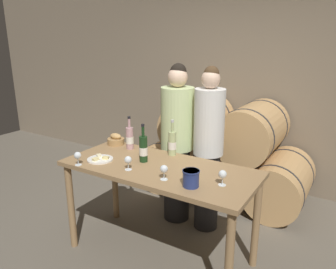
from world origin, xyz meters
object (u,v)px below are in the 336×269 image
Objects in this scene: wine_bottle_red at (143,149)px; wine_glass_right at (223,175)px; person_right at (208,149)px; blue_crock at (191,178)px; wine_bottle_white at (172,143)px; tasting_table at (159,179)px; wine_glass_left at (128,160)px; person_left at (177,144)px; wine_bottle_rose at (130,138)px; bread_basket at (116,140)px; wine_glass_center at (164,170)px; wine_glass_far_left at (78,156)px; cheese_plate at (100,159)px.

wine_bottle_red is 0.80m from wine_glass_right.
blue_crock is at bearing -73.42° from person_right.
blue_crock is at bearing -143.88° from wine_glass_right.
wine_bottle_white is 0.70m from blue_crock.
tasting_table is at bearing -80.97° from wine_bottle_white.
wine_glass_left is (-0.18, -0.20, 0.20)m from tasting_table.
wine_bottle_red is 0.65m from blue_crock.
person_left reaches higher than wine_bottle_rose.
wine_glass_left is 1.00× the size of wine_glass_right.
person_right is 0.92m from blue_crock.
tasting_table is 0.79m from bread_basket.
wine_glass_center is (0.19, -0.21, 0.20)m from tasting_table.
wine_bottle_rose is 2.73× the size of wine_glass_right.
wine_glass_right reaches higher than bread_basket.
tasting_table is at bearing 131.19° from wine_glass_center.
wine_glass_far_left is at bearing -112.10° from person_left.
wine_bottle_red reaches higher than wine_glass_left.
wine_glass_left is at bearing -89.00° from wine_bottle_red.
wine_glass_right is at bearing 9.45° from wine_glass_left.
wine_bottle_red is at bearing 173.20° from wine_glass_right.
wine_bottle_rose is 2.53× the size of blue_crock.
person_left is 0.97m from wine_glass_center.
wine_glass_far_left is at bearing -170.53° from wine_glass_center.
tasting_table is 4.89× the size of wine_bottle_red.
blue_crock reaches higher than wine_glass_center.
wine_bottle_white reaches higher than cheese_plate.
person_right is 0.88m from wine_glass_right.
tasting_table is at bearing -103.31° from person_right.
wine_glass_center is at bearing -32.99° from wine_bottle_red.
wine_glass_center is at bearing -33.46° from wine_bottle_rose.
wine_glass_right is (0.43, 0.14, 0.00)m from wine_glass_center.
cheese_plate is at bearing -153.39° from wine_bottle_red.
wine_bottle_white is (-0.21, -0.36, 0.13)m from person_right.
wine_glass_right is (0.82, -0.74, 0.10)m from person_left.
person_right is at bearing 106.58° from blue_crock.
wine_glass_center is (0.37, -0.24, -0.04)m from wine_bottle_red.
wine_bottle_white is at bearing 75.89° from wine_glass_left.
person_left is at bearing 67.92° from cheese_plate.
bread_basket is at bearing 158.53° from tasting_table.
person_left reaches higher than wine_glass_far_left.
tasting_table is 0.33m from wine_glass_left.
wine_bottle_red is at bearing -33.99° from wine_bottle_rose.
blue_crock is 0.56× the size of cheese_plate.
person_right is at bearing 32.76° from wine_bottle_rose.
wine_bottle_white is 0.87m from wine_glass_far_left.
person_right is 14.07× the size of wine_glass_left.
tasting_table is 0.35m from wine_glass_center.
blue_crock reaches higher than bread_basket.
person_left is 5.18× the size of wine_bottle_rose.
person_right is 13.04× the size of blue_crock.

